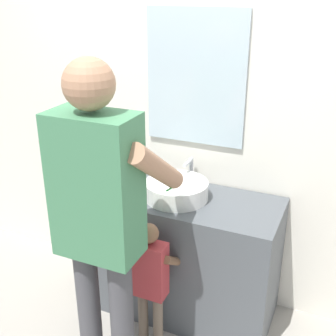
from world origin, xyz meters
name	(u,v)px	position (x,y,z in m)	size (l,w,h in m)	color
ground_plane	(159,333)	(0.00, 0.00, 0.00)	(14.00, 14.00, 0.00)	#9E998E
back_wall	(198,106)	(0.00, 0.62, 1.35)	(4.40, 0.10, 2.70)	silver
vanity_cabinet	(177,253)	(0.00, 0.30, 0.42)	(1.29, 0.54, 0.85)	#4C5156
sink_basin	(177,190)	(0.00, 0.28, 0.90)	(0.39, 0.39, 0.11)	silver
faucet	(190,172)	(0.00, 0.51, 0.93)	(0.18, 0.14, 0.18)	#B7BABF
toothbrush_cup	(120,178)	(-0.41, 0.30, 0.90)	(0.07, 0.07, 0.21)	silver
child_toddler	(150,276)	(0.00, -0.10, 0.52)	(0.27, 0.27, 0.87)	#6B5B4C
adult_parent	(100,206)	(-0.13, -0.37, 1.08)	(0.56, 0.58, 1.80)	#47474C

